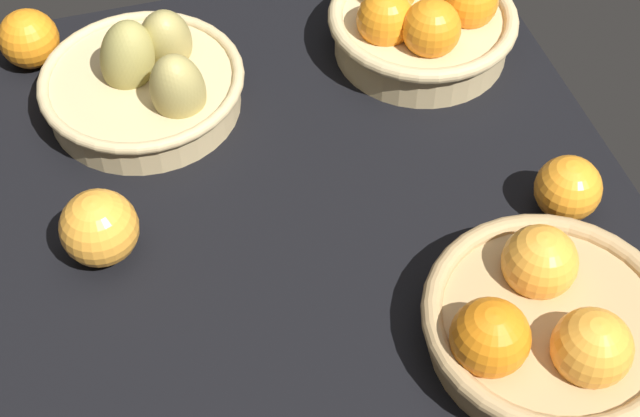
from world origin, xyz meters
The scene contains 7 objects.
market_tray centered at (0.00, 0.00, 1.50)cm, with size 84.00×72.00×3.00cm, color black.
basket_far_right centered at (22.79, 16.81, 6.85)cm, with size 25.29×25.29×10.06cm.
basket_far_left centered at (-22.26, 20.33, 7.57)cm, with size 24.05×24.05×11.26cm.
basket_near_left_pears centered at (-21.87, -14.59, 6.89)cm, with size 24.67×24.67×13.29cm.
loose_orange_front_gap centered at (-0.70, -23.11, 7.15)cm, with size 8.30×8.30×8.30cm, color #F49E33.
loose_orange_back_gap centered at (-33.98, -27.62, 6.77)cm, with size 7.54×7.54×7.54cm, color orange.
loose_orange_side_gap centered at (7.56, 26.45, 6.66)cm, with size 7.32×7.32×7.32cm, color orange.
Camera 1 is at (63.54, -17.81, 82.67)cm, focal length 52.18 mm.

